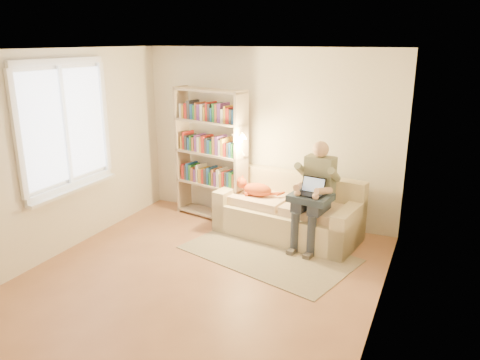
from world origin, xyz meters
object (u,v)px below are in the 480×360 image
at_px(cat, 255,189).
at_px(bookshelf, 211,148).
at_px(laptop, 311,190).
at_px(sofa, 289,214).
at_px(person, 315,189).

xyz_separation_m(cat, bookshelf, (-0.83, 0.21, 0.47)).
xyz_separation_m(cat, laptop, (0.89, -0.28, 0.18)).
xyz_separation_m(sofa, laptop, (0.40, -0.34, 0.51)).
height_order(cat, bookshelf, bookshelf).
bearing_deg(cat, bookshelf, 173.67).
height_order(person, cat, person).
bearing_deg(bookshelf, sofa, 5.27).
bearing_deg(laptop, bookshelf, 172.19).
xyz_separation_m(person, bookshelf, (-1.75, 0.37, 0.31)).
height_order(person, bookshelf, bookshelf).
relative_size(cat, laptop, 1.83).
relative_size(sofa, laptop, 5.91).
xyz_separation_m(person, cat, (-0.92, 0.16, -0.16)).
xyz_separation_m(sofa, cat, (-0.50, -0.06, 0.33)).
distance_m(sofa, person, 0.69).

